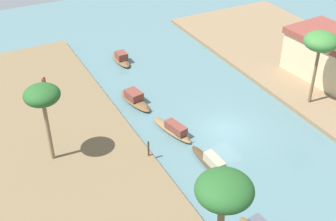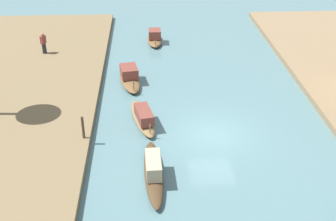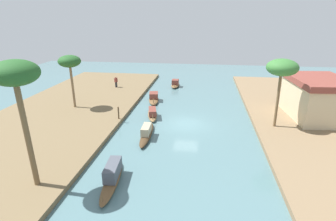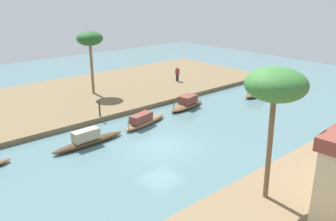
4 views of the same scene
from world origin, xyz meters
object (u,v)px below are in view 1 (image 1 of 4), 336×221
Objects in this scene: sampan_near_left_bank at (173,129)px; person_on_near_bank at (44,85)px; mooring_post at (148,149)px; riverside_building at (328,54)px; palm_tree_left_far at (224,194)px; palm_tree_left_near at (42,97)px; sampan_open_hull at (121,59)px; palm_tree_right_tall at (321,42)px; sampan_upstream_small at (213,165)px; sampan_downstream_large at (135,99)px.

sampan_near_left_bank is 12.75m from person_on_near_bank.
person_on_near_bank is at bearing -156.51° from sampan_near_left_bank.
riverside_building reaches higher than mooring_post.
person_on_near_bank is 0.20× the size of palm_tree_left_far.
palm_tree_left_near is at bearing -93.82° from riverside_building.
mooring_post is at bearing -68.98° from sampan_near_left_bank.
sampan_near_left_bank is 2.82× the size of person_on_near_bank.
sampan_open_hull is at bearing 163.05° from sampan_near_left_bank.
palm_tree_left_far reaches higher than palm_tree_left_near.
palm_tree_left_near reaches higher than sampan_near_left_bank.
palm_tree_left_near is 21.82m from palm_tree_right_tall.
sampan_upstream_small reaches higher than sampan_open_hull.
palm_tree_left_far is at bearing -60.35° from riverside_building.
palm_tree_right_tall reaches higher than sampan_near_left_bank.
palm_tree_left_far is 20.80m from palm_tree_right_tall.
palm_tree_left_far is at bearing 17.38° from palm_tree_left_near.
riverside_building is at bearing 99.31° from mooring_post.
palm_tree_right_tall is at bearing -92.74° from person_on_near_bank.
riverside_building is (-0.37, 26.37, -3.08)m from palm_tree_left_near.
mooring_post is (12.37, 4.36, -0.12)m from person_on_near_bank.
sampan_downstream_large is 5.56m from sampan_near_left_bank.
sampan_downstream_large is 0.73× the size of palm_tree_left_near.
person_on_near_bank is (-15.43, -7.95, 0.75)m from sampan_upstream_small.
palm_tree_left_far reaches higher than sampan_upstream_small.
palm_tree_left_near is 0.76× the size of palm_tree_left_far.
person_on_near_bank is 1.25× the size of mooring_post.
palm_tree_left_far reaches higher than person_on_near_bank.
sampan_upstream_small is 17.86m from riverside_building.
mooring_post is 0.20× the size of palm_tree_right_tall.
sampan_near_left_bank is 0.70× the size of palm_tree_right_tall.
palm_tree_left_near is (9.43, -1.87, 4.44)m from person_on_near_bank.
person_on_near_bank is at bearing -71.06° from sampan_open_hull.
palm_tree_left_near is (-2.94, -6.22, 4.55)m from mooring_post.
sampan_upstream_small is 4.76m from mooring_post.
palm_tree_right_tall is at bearing 90.77° from mooring_post.
sampan_open_hull is 0.46× the size of palm_tree_left_far.
person_on_near_bank reaches higher than sampan_upstream_small.
sampan_open_hull is 0.47× the size of riverside_building.
person_on_near_bank is at bearing -121.59° from palm_tree_right_tall.
sampan_downstream_large is 8.19m from person_on_near_bank.
palm_tree_left_far is (23.94, 2.67, 6.10)m from person_on_near_bank.
sampan_downstream_large is 10.70m from sampan_upstream_small.
palm_tree_left_far reaches higher than sampan_near_left_bank.
palm_tree_left_near is at bearing -107.80° from sampan_near_left_bank.
palm_tree_left_far reaches higher than sampan_downstream_large.
riverside_building is (12.02, 15.99, 2.10)m from sampan_open_hull.
sampan_near_left_bank is 0.75× the size of palm_tree_left_near.
sampan_open_hull is at bearing 176.28° from sampan_upstream_small.
person_on_near_bank is at bearing -154.70° from sampan_upstream_small.
palm_tree_right_tall reaches higher than palm_tree_left_near.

